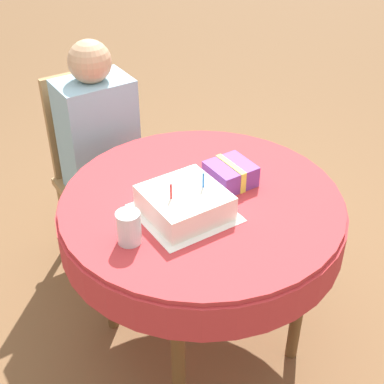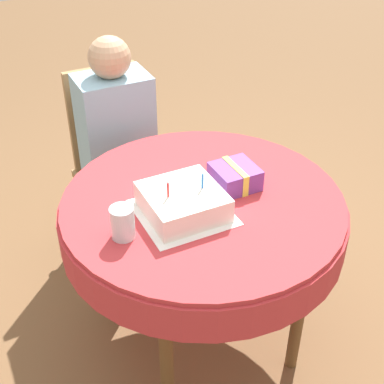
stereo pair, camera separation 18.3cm
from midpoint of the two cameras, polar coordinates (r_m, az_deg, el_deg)
name	(u,v)px [view 1 (the left image)]	position (r m, az deg, el deg)	size (l,w,h in m)	color
ground_plane	(200,339)	(2.48, -1.35, -15.46)	(12.00, 12.00, 0.00)	brown
dining_table	(201,218)	(2.00, -1.61, -2.90)	(1.06, 1.06, 0.77)	#BC3338
chair	(96,166)	(2.72, -12.14, 2.68)	(0.40, 0.40, 0.95)	#A37A4C
person	(100,141)	(2.54, -11.80, 5.31)	(0.33, 0.33, 1.16)	tan
napkin	(185,213)	(1.88, -3.58, -2.33)	(0.31, 0.31, 0.00)	white
birthday_cake	(185,202)	(1.85, -3.63, -1.20)	(0.26, 0.26, 0.15)	white
drinking_glass	(129,227)	(1.74, -9.76, -3.86)	(0.08, 0.08, 0.11)	silver
gift_box	(230,174)	(2.01, 1.53, 1.86)	(0.16, 0.16, 0.09)	#753D99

